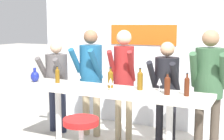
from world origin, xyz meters
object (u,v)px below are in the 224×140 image
at_px(person_center_right, 209,79).
at_px(decorative_vase, 35,76).
at_px(person_center_left, 124,72).
at_px(wine_glass_0, 111,82).
at_px(wine_bottle_1, 110,78).
at_px(wine_glass_2, 79,76).
at_px(tasting_table, 109,98).
at_px(wine_bottle_3, 187,86).
at_px(person_far_left, 57,77).
at_px(bar_stool, 81,139).
at_px(wine_bottle_4, 167,85).
at_px(person_left, 91,71).
at_px(wine_glass_1, 160,82).
at_px(wine_bottle_0, 57,75).
at_px(wine_bottle_2, 140,80).
at_px(person_center, 166,84).

relative_size(person_center_right, decorative_vase, 8.21).
bearing_deg(person_center_left, wine_glass_0, -90.92).
bearing_deg(wine_bottle_1, wine_glass_2, 174.30).
bearing_deg(tasting_table, wine_glass_2, 168.04).
bearing_deg(wine_glass_0, wine_bottle_3, 9.08).
bearing_deg(wine_bottle_3, person_far_left, 167.55).
relative_size(bar_stool, wine_bottle_3, 2.61).
distance_m(wine_bottle_1, wine_bottle_4, 0.84).
distance_m(person_center_right, wine_glass_2, 1.87).
height_order(person_left, wine_bottle_1, person_left).
bearing_deg(wine_glass_1, wine_bottle_1, -173.19).
relative_size(wine_bottle_0, wine_glass_2, 1.46).
relative_size(person_left, person_center_right, 0.99).
relative_size(wine_glass_2, decorative_vase, 0.80).
distance_m(person_far_left, wine_bottle_2, 1.75).
relative_size(person_center, wine_bottle_1, 5.57).
xyz_separation_m(person_center, wine_glass_2, (-1.20, -0.50, 0.11)).
bearing_deg(wine_bottle_0, tasting_table, -3.57).
distance_m(tasting_table, person_far_left, 1.40).
height_order(wine_bottle_2, wine_glass_0, wine_bottle_2).
bearing_deg(person_far_left, person_center_left, 2.13).
bearing_deg(wine_bottle_3, person_center_left, 151.63).
bearing_deg(wine_bottle_4, decorative_vase, -179.03).
bearing_deg(person_center, person_center_right, 1.13).
relative_size(wine_bottle_4, wine_glass_0, 1.58).
bearing_deg(decorative_vase, bar_stool, -29.13).
height_order(person_left, wine_bottle_2, person_left).
xyz_separation_m(person_center_right, wine_glass_0, (-1.15, -0.75, -0.00)).
height_order(person_far_left, wine_bottle_4, person_far_left).
bearing_deg(bar_stool, person_far_left, 134.76).
distance_m(wine_bottle_0, wine_glass_2, 0.35).
height_order(tasting_table, wine_glass_0, wine_glass_0).
height_order(wine_glass_0, decorative_vase, decorative_vase).
bearing_deg(wine_glass_0, person_far_left, 153.73).
xyz_separation_m(person_far_left, wine_glass_0, (1.37, -0.67, 0.14)).
height_order(person_far_left, wine_glass_0, person_far_left).
height_order(wine_bottle_1, wine_bottle_2, wine_bottle_2).
relative_size(person_far_left, person_center_right, 0.88).
relative_size(tasting_table, bar_stool, 3.65).
relative_size(person_center, wine_bottle_0, 6.27).
xyz_separation_m(tasting_table, wine_bottle_1, (-0.01, 0.06, 0.27)).
xyz_separation_m(person_far_left, wine_bottle_0, (0.37, -0.49, 0.13)).
bearing_deg(wine_bottle_0, person_center, 19.97).
relative_size(wine_bottle_1, wine_glass_0, 1.65).
xyz_separation_m(tasting_table, person_far_left, (-1.28, 0.54, 0.12)).
distance_m(wine_bottle_3, wine_glass_2, 1.63).
height_order(wine_bottle_4, decorative_vase, wine_bottle_4).
relative_size(wine_glass_1, decorative_vase, 0.80).
xyz_separation_m(person_center_right, wine_bottle_3, (-0.17, -0.59, 0.00)).
relative_size(person_center_left, person_center_right, 0.99).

